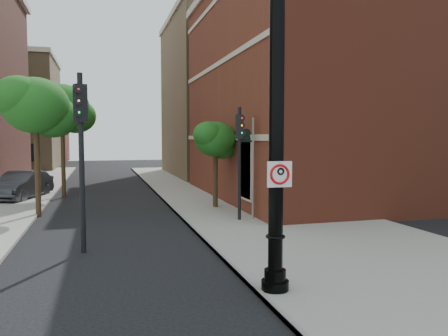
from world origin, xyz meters
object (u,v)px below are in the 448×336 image
object	(u,v)px
lamppost	(276,144)
no_parking_sign	(280,174)
traffic_signal_left	(81,132)
parked_car	(22,185)
traffic_signal_right	(240,145)

from	to	relation	value
lamppost	no_parking_sign	world-z (taller)	lamppost
lamppost	traffic_signal_left	size ratio (longest dim) A/B	1.34
parked_car	no_parking_sign	bearing A→B (deg)	-49.16
traffic_signal_left	no_parking_sign	bearing A→B (deg)	-70.26
no_parking_sign	traffic_signal_left	size ratio (longest dim) A/B	0.10
lamppost	traffic_signal_left	xyz separation A→B (m)	(-4.24, 4.93, 0.29)
parked_car	traffic_signal_right	bearing A→B (deg)	-27.92
no_parking_sign	parked_car	world-z (taller)	no_parking_sign
no_parking_sign	traffic_signal_right	xyz separation A→B (m)	(1.79, 8.32, 0.47)
parked_car	traffic_signal_right	distance (m)	14.03
parked_car	traffic_signal_right	world-z (taller)	traffic_signal_right
lamppost	traffic_signal_left	world-z (taller)	lamppost
no_parking_sign	traffic_signal_left	distance (m)	6.71
no_parking_sign	traffic_signal_right	bearing A→B (deg)	80.13
traffic_signal_left	traffic_signal_right	xyz separation A→B (m)	(6.03, 3.20, -0.47)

